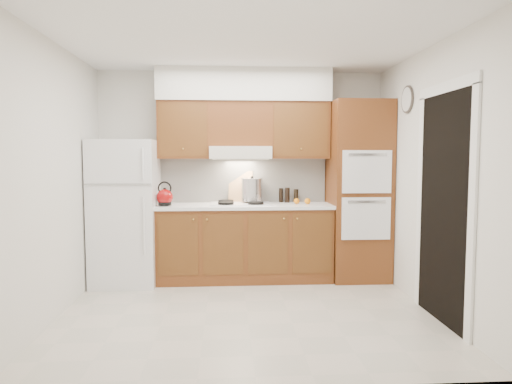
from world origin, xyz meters
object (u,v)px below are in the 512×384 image
(oven_cabinet, at_px, (358,191))
(stock_pot, at_px, (252,190))
(kettle, at_px, (165,197))
(fridge, at_px, (126,212))

(oven_cabinet, bearing_deg, stock_pot, 173.83)
(oven_cabinet, distance_m, stock_pot, 1.32)
(oven_cabinet, xyz_separation_m, kettle, (-2.37, -0.11, -0.05))
(oven_cabinet, xyz_separation_m, stock_pot, (-1.32, 0.14, 0.01))
(kettle, distance_m, stock_pot, 1.08)
(fridge, bearing_deg, kettle, -8.66)
(kettle, height_order, stock_pot, stock_pot)
(stock_pot, bearing_deg, kettle, -166.66)
(fridge, xyz_separation_m, kettle, (0.47, -0.07, 0.19))
(fridge, relative_size, oven_cabinet, 0.78)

